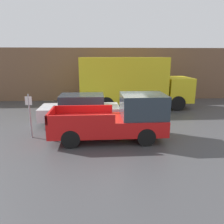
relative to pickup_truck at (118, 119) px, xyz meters
The scene contains 7 objects.
ground_plane 1.44m from the pickup_truck, 71.52° to the left, with size 60.00×60.00×0.00m, color #3D3D3F.
building_wall 9.71m from the pickup_truck, 88.03° to the left, with size 28.00×0.15×4.47m.
pickup_truck is the anchor object (origin of this frame).
car 3.27m from the pickup_truck, 125.69° to the left, with size 4.44×1.89×1.67m.
delivery_truck 6.64m from the pickup_truck, 76.78° to the left, with size 8.09×2.61×3.70m.
parking_sign 4.13m from the pickup_truck, behind, with size 0.30×0.07×2.09m.
newspaper_box 10.66m from the pickup_truck, 60.89° to the left, with size 0.45×0.40×1.12m.
Camera 1 is at (-1.29, -10.54, 3.76)m, focal length 35.00 mm.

